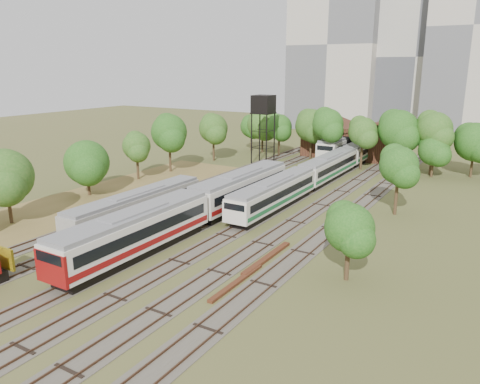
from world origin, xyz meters
The scene contains 17 objects.
ground centered at (0.00, 0.00, 0.00)m, with size 240.00×240.00×0.00m, color #475123.
dry_grass_patch centered at (-18.00, 8.00, 0.02)m, with size 14.00×60.00×0.04m, color brown.
tracks centered at (-0.67, 25.00, 0.04)m, with size 24.60×80.00×0.19m.
railcar_red_set centered at (-2.00, 11.06, 2.11)m, with size 3.22×34.57×3.99m.
railcar_green_set centered at (2.00, 37.94, 1.84)m, with size 2.82×52.08×3.48m.
railcar_rear centered at (-2.00, 54.50, 2.14)m, with size 3.27×16.08×4.05m.
old_grey_coach centered at (-8.00, 9.03, 1.82)m, with size 2.70×18.00×3.33m.
water_tower centered at (-11.79, 43.34, 9.55)m, with size 3.28×3.28×11.33m.
rail_pile_near centered at (8.00, 7.54, 0.13)m, with size 0.53×7.88×0.26m, color #572C19.
rail_pile_far centered at (8.20, 2.28, 0.12)m, with size 0.45×7.14×0.23m, color #572C19.
maintenance_shed centered at (-1.00, 57.98, 2.91)m, with size 16.45×11.55×7.58m.
tree_band_left centered at (-20.13, 19.99, 5.22)m, with size 7.95×63.84×8.92m.
tree_band_far centered at (3.68, 49.52, 6.04)m, with size 47.45×10.49×9.53m.
tree_band_right centered at (14.55, 30.22, 4.54)m, with size 4.75×44.24×7.62m.
tower_left centered at (-18.00, 95.00, 21.00)m, with size 22.00×16.00×42.00m, color #BDB2A5.
tower_centre centered at (2.00, 100.00, 18.00)m, with size 20.00×18.00×36.00m, color #B5B0A4.
tower_right centered at (14.00, 92.00, 24.00)m, with size 18.00×16.00×48.00m, color #BDB2A5.
Camera 1 is at (25.08, -25.20, 15.86)m, focal length 35.00 mm.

